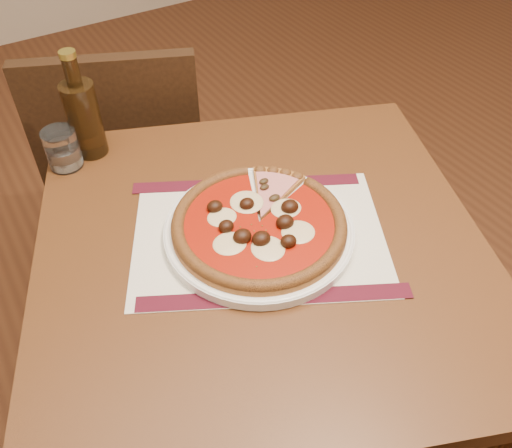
{
  "coord_description": "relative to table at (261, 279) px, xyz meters",
  "views": [
    {
      "loc": [
        -1.06,
        -0.28,
        1.45
      ],
      "look_at": [
        -0.7,
        0.3,
        0.78
      ],
      "focal_mm": 38.0,
      "sensor_mm": 36.0,
      "label": 1
    }
  ],
  "objects": [
    {
      "name": "bottle",
      "position": [
        -0.17,
        0.42,
        0.19
      ],
      "size": [
        0.07,
        0.07,
        0.23
      ],
      "color": "#36220D",
      "rests_on": "table"
    },
    {
      "name": "ham_slice",
      "position": [
        0.08,
        0.09,
        0.13
      ],
      "size": [
        0.14,
        0.13,
        0.02
      ],
      "rotation": [
        0.0,
        0.0,
        0.75
      ],
      "color": "#A96728",
      "rests_on": "plate"
    },
    {
      "name": "chair_far",
      "position": [
        -0.03,
        0.66,
        -0.15
      ],
      "size": [
        0.54,
        0.54,
        0.88
      ],
      "rotation": [
        0.0,
        0.0,
        2.73
      ],
      "color": "black",
      "rests_on": "ground"
    },
    {
      "name": "placemat",
      "position": [
        0.01,
        0.02,
        0.1
      ],
      "size": [
        0.55,
        0.5,
        0.0
      ],
      "primitive_type": "cube",
      "rotation": [
        0.0,
        0.0,
        -0.48
      ],
      "color": "silver",
      "rests_on": "table"
    },
    {
      "name": "table",
      "position": [
        0.0,
        0.0,
        0.0
      ],
      "size": [
        1.04,
        1.04,
        0.75
      ],
      "rotation": [
        0.0,
        0.0,
        -0.38
      ],
      "color": "#583015",
      "rests_on": "ground"
    },
    {
      "name": "pizza",
      "position": [
        0.0,
        0.02,
        0.13
      ],
      "size": [
        0.31,
        0.31,
        0.04
      ],
      "color": "#A96728",
      "rests_on": "plate"
    },
    {
      "name": "plate",
      "position": [
        0.01,
        0.02,
        0.11
      ],
      "size": [
        0.34,
        0.34,
        0.02
      ],
      "primitive_type": "cylinder",
      "color": "white",
      "rests_on": "placemat"
    },
    {
      "name": "water_glass",
      "position": [
        -0.23,
        0.4,
        0.14
      ],
      "size": [
        0.09,
        0.09,
        0.08
      ],
      "primitive_type": "cylinder",
      "rotation": [
        0.0,
        0.0,
        -0.29
      ],
      "color": "white",
      "rests_on": "table"
    }
  ]
}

